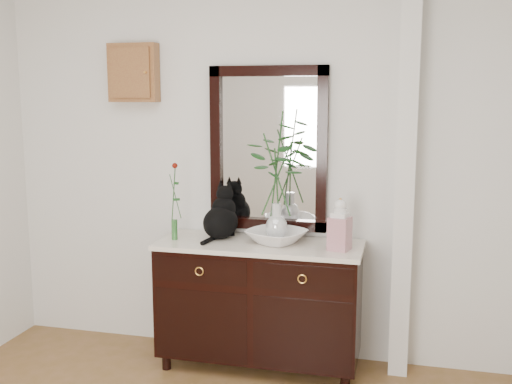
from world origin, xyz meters
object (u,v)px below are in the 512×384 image
(sideboard, at_px, (260,298))
(lotus_bowl, at_px, (276,237))
(cat, at_px, (221,212))
(ginger_jar, at_px, (340,224))

(sideboard, bearing_deg, lotus_bowl, 7.60)
(cat, xyz_separation_m, lotus_bowl, (0.39, -0.05, -0.13))
(lotus_bowl, bearing_deg, sideboard, -172.40)
(sideboard, height_order, cat, cat)
(sideboard, distance_m, cat, 0.63)
(sideboard, relative_size, cat, 3.73)
(lotus_bowl, bearing_deg, cat, 172.65)
(lotus_bowl, distance_m, ginger_jar, 0.44)
(sideboard, relative_size, ginger_jar, 4.05)
(sideboard, bearing_deg, cat, 167.15)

